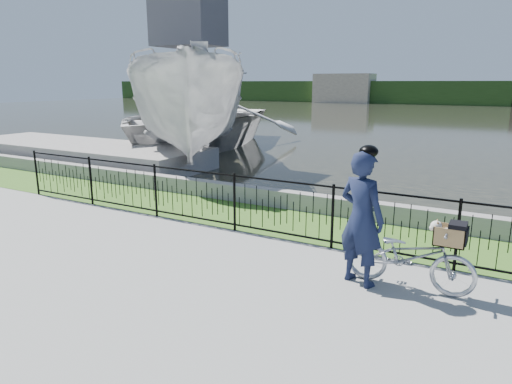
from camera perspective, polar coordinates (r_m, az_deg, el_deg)
The scene contains 12 objects.
ground at distance 7.25m, azimuth -2.66°, elevation -9.51°, with size 120.00×120.00×0.00m, color gray.
grass_strip at distance 9.41m, azimuth 5.77°, elevation -4.03°, with size 60.00×2.00×0.01m, color #3E6A21.
water at distance 38.91m, azimuth 24.33°, elevation 8.20°, with size 120.00×120.00×0.00m, color #28281E.
quay_wall at distance 10.25m, azimuth 8.05°, elevation -1.49°, with size 60.00×0.30×0.40m, color gray.
fence at distance 8.38m, azimuth 3.11°, elevation -2.13°, with size 14.00×0.06×1.15m, color black, non-canonical shape.
far_treeline at distance 65.75m, azimuth 26.82°, elevation 10.98°, with size 120.00×6.00×3.00m, color #26451A.
far_building_left at distance 67.20m, azimuth 10.95°, elevation 12.62°, with size 8.00×4.00×4.00m, color #A79A86.
dock at distance 17.72m, azimuth -21.04°, elevation 4.59°, with size 10.00×3.00×0.70m, color gray.
bicycle_rig at distance 6.79m, azimuth 18.71°, elevation -7.52°, with size 1.78×0.62×1.06m.
cyclist at distance 6.59m, azimuth 13.05°, elevation -3.08°, with size 0.82×0.68×2.01m.
boat_near at distance 16.47m, azimuth -8.13°, elevation 10.60°, with size 8.94×10.15×5.62m.
boat_far at distance 20.75m, azimuth -7.89°, elevation 8.73°, with size 9.69×12.21×2.27m.
Camera 1 is at (3.56, -5.64, 2.84)m, focal length 32.00 mm.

